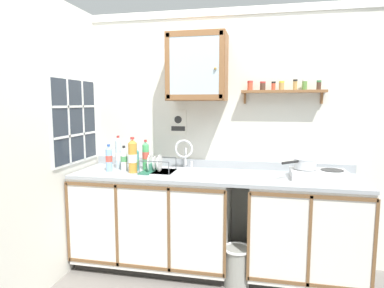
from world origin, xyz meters
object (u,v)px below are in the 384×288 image
(saucepan, at_px, (305,163))
(dish_rack, at_px, (157,168))
(bottle_water_blue_5, at_px, (109,159))
(bottle_juice_amber_3, at_px, (133,156))
(trash_bin, at_px, (237,265))
(mug, at_px, (151,168))
(hot_plate_stove, at_px, (319,174))
(bottle_opaque_white_0, at_px, (124,159))
(wall_cabinet, at_px, (197,67))
(warning_sign, at_px, (178,123))
(bottle_soda_green_4, at_px, (146,156))
(sink, at_px, (184,174))
(bottle_detergent_teal_1, at_px, (135,159))
(bottle_water_clear_2, at_px, (118,154))

(saucepan, bearing_deg, dish_rack, -177.32)
(saucepan, height_order, bottle_water_blue_5, bottle_water_blue_5)
(bottle_juice_amber_3, xyz_separation_m, trash_bin, (0.99, -0.14, -0.89))
(mug, bearing_deg, bottle_juice_amber_3, -162.73)
(hot_plate_stove, distance_m, saucepan, 0.15)
(bottle_opaque_white_0, distance_m, bottle_water_blue_5, 0.14)
(wall_cabinet, xyz_separation_m, warning_sign, (-0.23, 0.15, -0.53))
(bottle_soda_green_4, xyz_separation_m, bottle_water_blue_5, (-0.31, -0.14, -0.02))
(bottle_opaque_white_0, bearing_deg, saucepan, 1.53)
(mug, bearing_deg, hot_plate_stove, 1.74)
(hot_plate_stove, relative_size, bottle_opaque_white_0, 1.94)
(dish_rack, distance_m, warning_sign, 0.54)
(hot_plate_stove, distance_m, wall_cabinet, 1.44)
(hot_plate_stove, distance_m, dish_rack, 1.44)
(hot_plate_stove, bearing_deg, sink, 179.20)
(bottle_soda_green_4, relative_size, mug, 2.31)
(bottle_water_blue_5, height_order, dish_rack, bottle_water_blue_5)
(wall_cabinet, bearing_deg, sink, -130.45)
(sink, distance_m, bottle_detergent_teal_1, 0.50)
(bottle_detergent_teal_1, distance_m, warning_sign, 0.57)
(saucepan, xyz_separation_m, dish_rack, (-1.32, -0.06, -0.09))
(hot_plate_stove, bearing_deg, trash_bin, -160.39)
(bottle_water_blue_5, height_order, trash_bin, bottle_water_blue_5)
(trash_bin, bearing_deg, warning_sign, 140.91)
(bottle_juice_amber_3, bearing_deg, bottle_soda_green_4, 65.47)
(dish_rack, distance_m, trash_bin, 1.11)
(saucepan, xyz_separation_m, bottle_detergent_teal_1, (-1.56, -0.01, -0.02))
(sink, relative_size, bottle_water_blue_5, 2.13)
(bottle_opaque_white_0, bearing_deg, trash_bin, -10.91)
(bottle_detergent_teal_1, height_order, mug, bottle_detergent_teal_1)
(bottle_juice_amber_3, distance_m, trash_bin, 1.34)
(sink, relative_size, bottle_soda_green_4, 1.88)
(saucepan, distance_m, bottle_water_clear_2, 1.76)
(sink, relative_size, bottle_detergent_teal_1, 2.30)
(bottle_water_blue_5, relative_size, trash_bin, 0.75)
(bottle_opaque_white_0, height_order, bottle_juice_amber_3, bottle_juice_amber_3)
(bottle_soda_green_4, bearing_deg, warning_sign, 40.17)
(saucepan, xyz_separation_m, bottle_opaque_white_0, (-1.65, -0.04, -0.01))
(dish_rack, bearing_deg, bottle_water_clear_2, 164.87)
(sink, distance_m, bottle_juice_amber_3, 0.51)
(bottle_opaque_white_0, height_order, bottle_soda_green_4, bottle_soda_green_4)
(sink, height_order, wall_cabinet, wall_cabinet)
(warning_sign, bearing_deg, bottle_water_clear_2, -159.16)
(bottle_water_blue_5, xyz_separation_m, trash_bin, (1.23, -0.15, -0.86))
(dish_rack, bearing_deg, saucepan, 2.68)
(bottle_water_clear_2, xyz_separation_m, bottle_soda_green_4, (0.29, -0.01, -0.01))
(bottle_water_blue_5, relative_size, mug, 2.03)
(hot_plate_stove, height_order, mug, mug)
(saucepan, xyz_separation_m, bottle_water_blue_5, (-1.78, -0.10, -0.01))
(bottle_juice_amber_3, distance_m, mug, 0.20)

